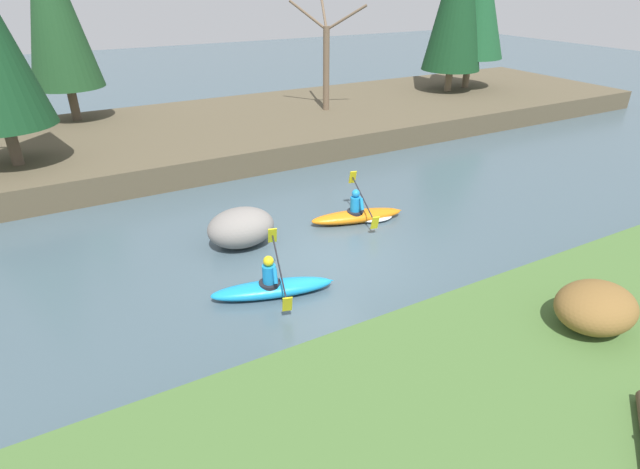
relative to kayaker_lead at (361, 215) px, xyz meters
name	(u,v)px	position (x,y,z in m)	size (l,w,h in m)	color
ground_plane	(328,258)	(-1.88, -1.41, -0.20)	(90.00, 90.00, 0.00)	#425660
riverbank_near	(578,458)	(-1.88, -8.48, 0.21)	(44.00, 7.13, 0.82)	#476B33
riverbank_far	(201,135)	(-1.88, 9.37, 0.25)	(44.00, 9.06, 0.89)	brown
conifer_tree_mid_left	(51,2)	(-6.25, 12.52, 5.24)	(2.80, 2.80, 7.75)	brown
bare_tree_mid_downstream	(326,59)	(3.94, 9.11, 2.91)	(2.63, 2.60, 4.69)	brown
shrub_clump_second	(596,307)	(0.34, -6.94, 1.02)	(1.50, 1.25, 0.81)	brown
kayaker_lead	(361,215)	(0.00, 0.00, 0.00)	(2.79, 2.05, 1.20)	orange
kayaker_middle	(273,287)	(-3.75, -2.26, 0.02)	(2.77, 2.04, 1.20)	#1993D6
boulder_midstream	(241,227)	(-3.52, 0.30, 0.30)	(1.77, 1.39, 1.00)	gray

